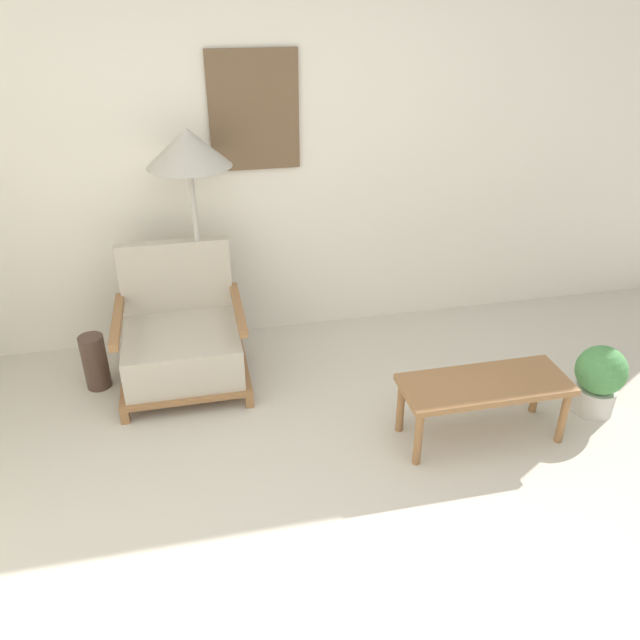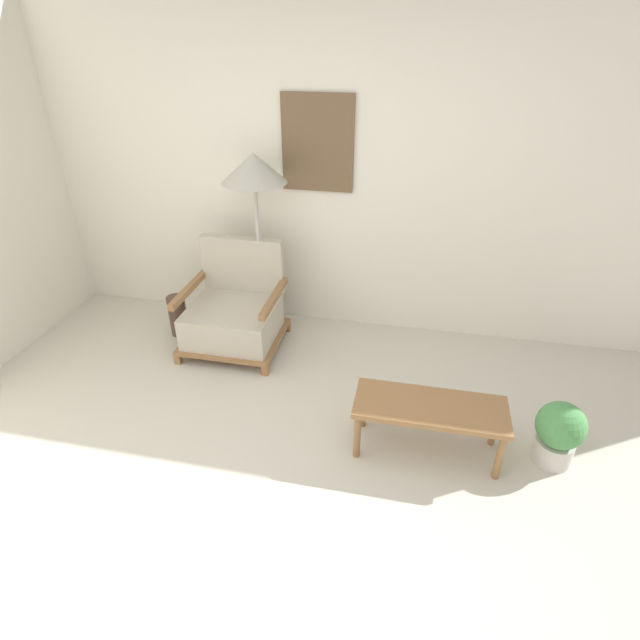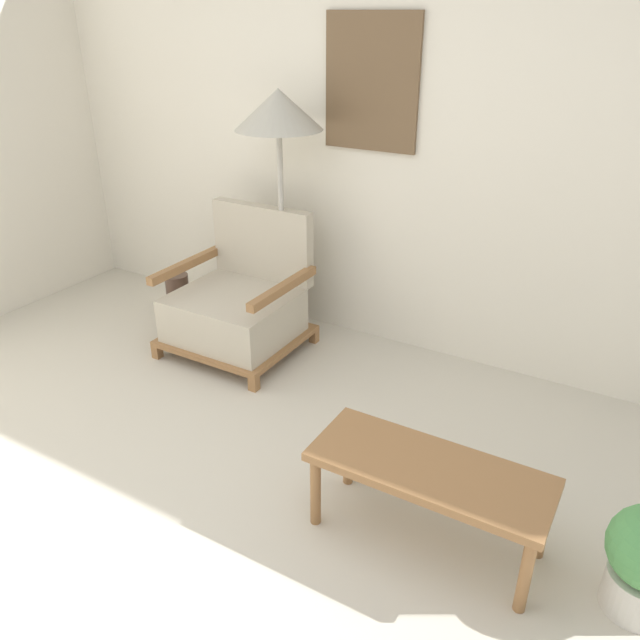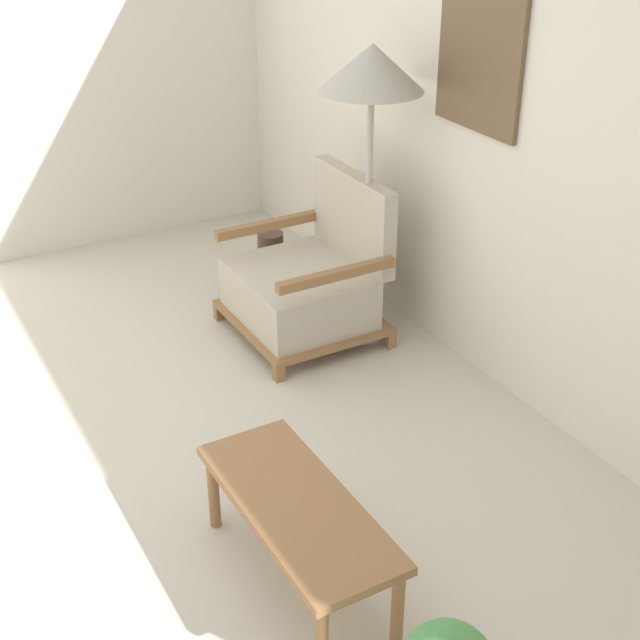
% 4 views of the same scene
% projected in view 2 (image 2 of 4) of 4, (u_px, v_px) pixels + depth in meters
% --- Properties ---
extents(ground_plane, '(14.00, 14.00, 0.00)m').
position_uv_depth(ground_plane, '(273.00, 525.00, 2.71)').
color(ground_plane, beige).
extents(wall_back, '(8.00, 0.09, 2.70)m').
position_uv_depth(wall_back, '(346.00, 170.00, 3.90)').
color(wall_back, silver).
rests_on(wall_back, ground_plane).
extents(armchair, '(0.77, 0.71, 0.85)m').
position_uv_depth(armchair, '(235.00, 314.00, 4.09)').
color(armchair, olive).
rests_on(armchair, ground_plane).
extents(floor_lamp, '(0.50, 0.50, 1.53)m').
position_uv_depth(floor_lamp, '(254.00, 177.00, 3.74)').
color(floor_lamp, '#B7B2A8').
rests_on(floor_lamp, ground_plane).
extents(coffee_table, '(0.92, 0.36, 0.37)m').
position_uv_depth(coffee_table, '(430.00, 412.00, 3.02)').
color(coffee_table, olive).
rests_on(coffee_table, ground_plane).
extents(vase, '(0.15, 0.15, 0.36)m').
position_uv_depth(vase, '(178.00, 316.00, 4.28)').
color(vase, '#473328').
rests_on(vase, ground_plane).
extents(potted_plant, '(0.29, 0.29, 0.43)m').
position_uv_depth(potted_plant, '(559.00, 432.00, 2.99)').
color(potted_plant, beige).
rests_on(potted_plant, ground_plane).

